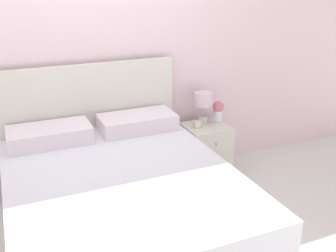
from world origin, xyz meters
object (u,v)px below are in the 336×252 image
bed (120,203)px  nightstand (206,150)px  alarm_clock (197,124)px  table_lamp (203,102)px  flower_vase (218,110)px

bed → nightstand: bearing=32.5°
bed → alarm_clock: (1.00, 0.70, 0.23)m
table_lamp → alarm_clock: table_lamp is taller
bed → table_lamp: size_ratio=6.29×
bed → flower_vase: bed is taller
table_lamp → flower_vase: 0.19m
alarm_clock → bed: bearing=-145.2°
table_lamp → alarm_clock: 0.23m
flower_vase → alarm_clock: size_ratio=2.88×
bed → flower_vase: size_ratio=9.23×
nightstand → flower_vase: (0.16, 0.06, 0.38)m
bed → nightstand: (1.11, 0.71, -0.07)m
bed → nightstand: bed is taller
bed → alarm_clock: bed is taller
table_lamp → alarm_clock: size_ratio=4.22×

